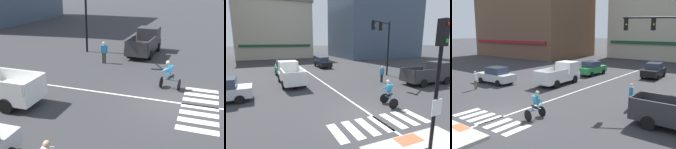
# 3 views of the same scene
# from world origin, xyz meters

# --- Properties ---
(ground_plane) EXTENTS (300.00, 300.00, 0.00)m
(ground_plane) POSITION_xyz_m (0.00, 0.00, 0.00)
(ground_plane) COLOR #333335
(tactile_pad_front) EXTENTS (1.10, 0.60, 0.01)m
(tactile_pad_front) POSITION_xyz_m (0.00, -2.90, 0.15)
(tactile_pad_front) COLOR #DB5B38
(tactile_pad_front) RESTS_ON traffic_island
(signal_pole) EXTENTS (0.44, 0.38, 4.62)m
(signal_pole) POSITION_xyz_m (0.00, -3.89, 2.93)
(signal_pole) COLOR black
(signal_pole) RESTS_ON traffic_island
(crosswalk_stripe_a) EXTENTS (0.44, 1.80, 0.01)m
(crosswalk_stripe_a) POSITION_xyz_m (-2.37, -1.06, 0.00)
(crosswalk_stripe_a) COLOR silver
(crosswalk_stripe_a) RESTS_ON ground
(crosswalk_stripe_b) EXTENTS (0.44, 1.80, 0.01)m
(crosswalk_stripe_b) POSITION_xyz_m (-1.58, -1.06, 0.00)
(crosswalk_stripe_b) COLOR silver
(crosswalk_stripe_b) RESTS_ON ground
(crosswalk_stripe_c) EXTENTS (0.44, 1.80, 0.01)m
(crosswalk_stripe_c) POSITION_xyz_m (-0.79, -1.06, 0.00)
(crosswalk_stripe_c) COLOR silver
(crosswalk_stripe_c) RESTS_ON ground
(crosswalk_stripe_d) EXTENTS (0.44, 1.80, 0.01)m
(crosswalk_stripe_d) POSITION_xyz_m (0.00, -1.06, 0.00)
(crosswalk_stripe_d) COLOR silver
(crosswalk_stripe_d) RESTS_ON ground
(crosswalk_stripe_e) EXTENTS (0.44, 1.80, 0.01)m
(crosswalk_stripe_e) POSITION_xyz_m (0.79, -1.06, 0.00)
(crosswalk_stripe_e) COLOR silver
(crosswalk_stripe_e) RESTS_ON ground
(crosswalk_stripe_f) EXTENTS (0.44, 1.80, 0.01)m
(crosswalk_stripe_f) POSITION_xyz_m (1.58, -1.06, 0.00)
(crosswalk_stripe_f) COLOR silver
(crosswalk_stripe_f) RESTS_ON ground
(crosswalk_stripe_g) EXTENTS (0.44, 1.80, 0.01)m
(crosswalk_stripe_g) POSITION_xyz_m (2.37, -1.06, 0.00)
(crosswalk_stripe_g) COLOR silver
(crosswalk_stripe_g) RESTS_ON ground
(lane_centre_line) EXTENTS (0.14, 28.00, 0.01)m
(lane_centre_line) POSITION_xyz_m (0.14, 10.00, 0.00)
(lane_centre_line) COLOR silver
(lane_centre_line) RESTS_ON ground
(traffic_light_mast) EXTENTS (3.99, 2.46, 6.27)m
(traffic_light_mast) POSITION_xyz_m (7.22, 8.24, 4.35)
(traffic_light_mast) COLOR black
(traffic_light_mast) RESTS_ON ground
(building_corner_right) EXTENTS (17.38, 22.49, 13.65)m
(building_corner_right) POSITION_xyz_m (-2.29, 44.98, 6.84)
(building_corner_right) COLOR beige
(building_corner_right) RESTS_ON ground
(building_far_block) EXTENTS (20.35, 15.90, 19.99)m
(building_far_block) POSITION_xyz_m (22.04, 32.27, 10.02)
(building_far_block) COLOR #3D4C60
(building_far_block) RESTS_ON ground
(car_green_westbound_distant) EXTENTS (1.97, 4.16, 1.64)m
(car_green_westbound_distant) POSITION_xyz_m (-3.05, 15.53, 0.81)
(car_green_westbound_distant) COLOR #237A3D
(car_green_westbound_distant) RESTS_ON ground
(car_black_eastbound_distant) EXTENTS (1.92, 4.14, 1.64)m
(car_black_eastbound_distant) POSITION_xyz_m (3.33, 18.29, 0.81)
(car_black_eastbound_distant) COLOR black
(car_black_eastbound_distant) RESTS_ON ground
(pickup_truck_charcoal_cross_right) EXTENTS (5.14, 2.14, 2.08)m
(pickup_truck_charcoal_cross_right) POSITION_xyz_m (9.73, 4.00, 0.98)
(pickup_truck_charcoal_cross_right) COLOR #2D2D30
(pickup_truck_charcoal_cross_right) RESTS_ON ground
(pickup_truck_white_westbound_far) EXTENTS (2.16, 5.15, 2.08)m
(pickup_truck_white_westbound_far) POSITION_xyz_m (-2.92, 9.43, 0.98)
(pickup_truck_white_westbound_far) COLOR white
(pickup_truck_white_westbound_far) RESTS_ON ground
(cyclist) EXTENTS (0.79, 1.17, 1.68)m
(cyclist) POSITION_xyz_m (1.98, 0.79, 0.87)
(cyclist) COLOR black
(cyclist) RESTS_ON ground
(pedestrian_waiting_far_side) EXTENTS (0.30, 0.54, 1.67)m
(pedestrian_waiting_far_side) POSITION_xyz_m (5.60, 6.24, 0.98)
(pedestrian_waiting_far_side) COLOR black
(pedestrian_waiting_far_side) RESTS_ON ground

